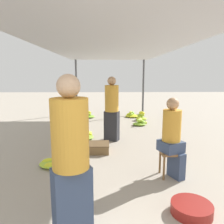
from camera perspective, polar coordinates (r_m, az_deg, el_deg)
The scene contains 16 objects.
canopy_post_back_left at distance 9.62m, azimuth -9.28°, elevation 6.42°, with size 0.08×0.08×2.33m, color #4C4C51.
canopy_post_back_right at distance 9.65m, azimuth 8.16°, elevation 6.46°, with size 0.08×0.08×2.33m, color #4C4C51.
canopy_tarp at distance 5.63m, azimuth -0.09°, elevation 16.35°, with size 3.30×8.24×0.04m, color #B2B2B7.
vendor_foreground at distance 2.24m, azimuth -10.69°, elevation -11.90°, with size 0.49×0.49×1.72m.
stool at distance 3.86m, azimuth 14.98°, elevation -11.10°, with size 0.34×0.34×0.45m.
vendor_seated at distance 3.75m, azimuth 15.53°, elevation -6.13°, with size 0.45×0.45×1.35m.
basin_black at distance 3.12m, azimuth 20.06°, elevation -22.61°, with size 0.51×0.51×0.13m.
banana_pile_left_0 at distance 8.77m, azimuth -6.26°, elevation -0.92°, with size 0.53×0.54×0.28m.
banana_pile_left_1 at distance 5.95m, azimuth -7.80°, elevation -6.06°, with size 0.61×0.60×0.32m.
banana_pile_left_2 at distance 4.36m, azimuth -14.66°, elevation -12.84°, with size 0.59×0.49×0.14m.
banana_pile_left_3 at distance 7.21m, azimuth -9.46°, elevation -3.33°, with size 0.38×0.43×0.22m.
banana_pile_right_0 at distance 8.35m, azimuth 7.54°, elevation -1.26°, with size 0.44×0.47×0.34m.
banana_pile_right_1 at distance 7.50m, azimuth 7.46°, elevation -2.68°, with size 0.51×0.45×0.26m.
banana_pile_right_2 at distance 8.91m, azimuth 5.23°, elevation -0.79°, with size 0.57×0.54×0.25m.
crate_near at distance 4.94m, azimuth -3.49°, elevation -9.26°, with size 0.47×0.47×0.20m.
shopper_walking_mid at distance 5.62m, azimuth -0.04°, elevation 1.10°, with size 0.47×0.47×1.66m.
Camera 1 is at (-0.11, -1.37, 1.71)m, focal length 35.00 mm.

